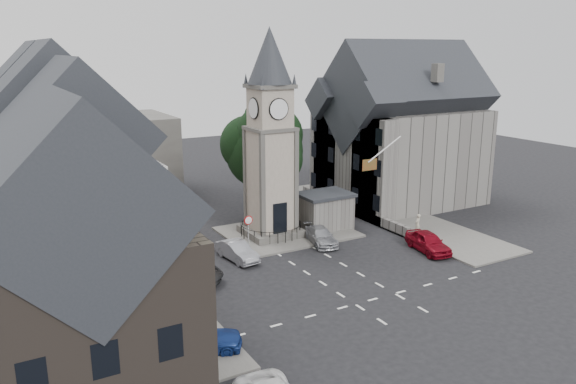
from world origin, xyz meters
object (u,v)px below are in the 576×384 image
car_east_red (428,242)px  stone_shelter (325,211)px  pedestrian (418,224)px  car_west_blue (197,338)px  clock_tower (270,136)px

car_east_red → stone_shelter: bearing=124.5°
stone_shelter → pedestrian: 7.62m
car_west_blue → pedestrian: 23.49m
pedestrian → car_east_red: bearing=37.2°
car_west_blue → pedestrian: (21.93, 8.41, 0.12)m
car_west_blue → pedestrian: pedestrian is taller
stone_shelter → car_west_blue: 21.18m
car_east_red → pedestrian: pedestrian is taller
stone_shelter → car_east_red: (3.70, -8.39, -0.80)m
clock_tower → car_east_red: size_ratio=3.71×
clock_tower → car_east_red: bearing=-46.3°
stone_shelter → car_east_red: bearing=-66.2°
clock_tower → stone_shelter: clock_tower is taller
clock_tower → car_west_blue: clock_tower is taller
car_east_red → pedestrian: size_ratio=2.50×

